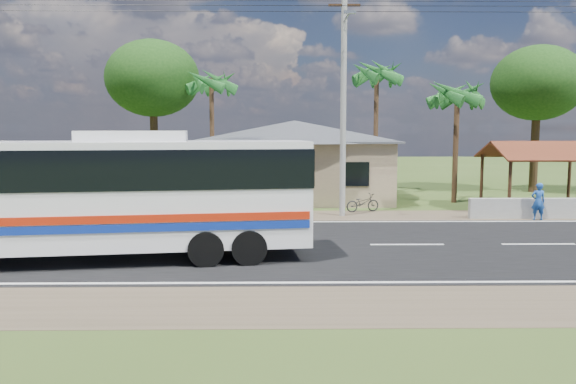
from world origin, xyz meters
name	(u,v)px	position (x,y,z in m)	size (l,w,h in m)	color
ground	(275,246)	(0.00, 0.00, 0.00)	(120.00, 120.00, 0.00)	#314518
road	(275,245)	(0.00, 0.00, 0.01)	(120.00, 16.00, 0.03)	black
house	(295,152)	(1.00, 13.00, 2.64)	(12.40, 10.00, 5.00)	tan
waiting_shed	(543,154)	(13.00, 8.50, 2.73)	(5.20, 4.48, 3.35)	#3D2616
concrete_barrier	(548,208)	(12.00, 5.60, 0.45)	(7.00, 0.30, 0.90)	#9E9E99
utility_poles	(336,87)	(2.67, 6.49, 5.77)	(32.80, 2.22, 11.00)	#9E9E99
palm_near	(457,95)	(9.50, 11.00, 5.71)	(2.80, 2.80, 6.70)	#47301E
palm_mid	(377,75)	(6.00, 15.50, 7.16)	(2.80, 2.80, 8.20)	#47301E
palm_far	(211,83)	(-4.00, 16.00, 6.68)	(2.80, 2.80, 7.70)	#47301E
tree_behind_house	(153,79)	(-8.00, 18.00, 7.12)	(6.00, 6.00, 9.61)	#47301E
tree_behind_shed	(538,84)	(16.00, 16.00, 6.68)	(5.60, 5.60, 9.02)	#47301E
coach_bus	(99,187)	(-5.18, -2.12, 2.22)	(12.73, 4.26, 3.88)	silver
motorcycle	(363,203)	(4.10, 7.68, 0.44)	(0.58, 1.66, 0.87)	black
person	(538,201)	(11.34, 5.19, 0.81)	(0.59, 0.39, 1.62)	#1A4591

